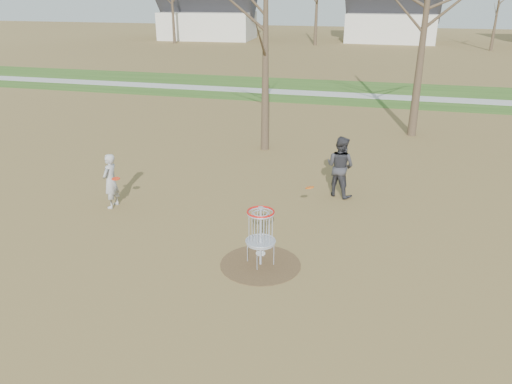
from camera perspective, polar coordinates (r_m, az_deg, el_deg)
ground at (r=11.20m, az=0.52°, el=-8.27°), size 160.00×160.00×0.00m
green_band at (r=30.99m, az=10.37°, el=11.19°), size 160.00×8.00×0.01m
footpath at (r=30.00m, az=10.20°, el=10.87°), size 160.00×1.50×0.01m
dirt_circle at (r=11.20m, az=0.52°, el=-8.25°), size 1.80×1.80×0.01m
player_standing at (r=14.34m, az=-16.29°, el=1.21°), size 0.39×0.57×1.54m
player_throwing at (r=14.72m, az=9.59°, el=2.89°), size 1.08×0.99×1.80m
disc_grounded at (r=11.59m, az=0.53°, el=-7.03°), size 0.22×0.22×0.02m
discs_in_play at (r=12.98m, az=-4.78°, el=1.02°), size 5.38×0.74×0.13m
disc_golf_basket at (r=10.77m, az=0.53°, el=-4.07°), size 0.64×0.64×1.35m
houses_row at (r=62.00m, az=17.61°, el=19.12°), size 56.51×10.01×7.26m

